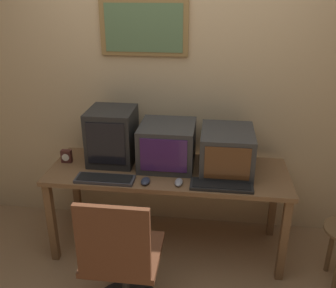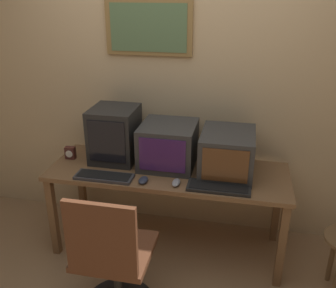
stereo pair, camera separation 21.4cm
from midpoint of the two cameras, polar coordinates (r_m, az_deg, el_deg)
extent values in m
cube|color=#D1B284|center=(3.15, 3.67, 9.04)|extent=(8.00, 0.05, 2.60)
cube|color=olive|center=(3.08, -0.91, 17.30)|extent=(0.70, 0.02, 0.43)
cube|color=#56754C|center=(3.06, -0.97, 17.27)|extent=(0.62, 0.01, 0.37)
cube|color=brown|center=(2.94, 2.09, -4.30)|extent=(1.87, 0.65, 0.04)
cube|color=brown|center=(3.16, -15.24, -10.74)|extent=(0.06, 0.06, 0.69)
cube|color=brown|center=(2.91, 19.00, -14.60)|extent=(0.06, 0.06, 0.69)
cube|color=brown|center=(3.58, -11.36, -6.04)|extent=(0.06, 0.06, 0.69)
cube|color=brown|center=(3.36, 18.07, -8.91)|extent=(0.06, 0.06, 0.69)
cube|color=black|center=(3.05, -6.11, 1.49)|extent=(0.36, 0.37, 0.44)
cube|color=black|center=(2.88, -7.27, 0.27)|extent=(0.30, 0.01, 0.33)
cube|color=#333333|center=(2.95, 2.13, -0.15)|extent=(0.43, 0.44, 0.34)
cube|color=#3D1E56|center=(2.75, 1.33, -1.82)|extent=(0.35, 0.01, 0.26)
cube|color=#333333|center=(2.89, 11.12, -1.33)|extent=(0.40, 0.48, 0.33)
cube|color=#563319|center=(2.66, 10.97, -3.32)|extent=(0.32, 0.01, 0.25)
cube|color=#333338|center=(2.83, -7.59, -4.99)|extent=(0.44, 0.15, 0.02)
cube|color=black|center=(2.83, -7.60, -4.76)|extent=(0.40, 0.12, 0.00)
cube|color=black|center=(2.71, 10.01, -6.58)|extent=(0.45, 0.17, 0.02)
cube|color=black|center=(2.70, 10.02, -6.34)|extent=(0.41, 0.14, 0.00)
ellipsoid|color=#282D3D|center=(2.75, -1.56, -5.56)|extent=(0.07, 0.11, 0.03)
ellipsoid|color=gray|center=(2.72, 3.51, -5.92)|extent=(0.06, 0.12, 0.03)
cube|color=#4C231E|center=(3.18, -12.81, -1.35)|extent=(0.08, 0.05, 0.10)
cylinder|color=white|center=(3.16, -13.00, -1.53)|extent=(0.06, 0.00, 0.06)
cylinder|color=#282828|center=(2.68, -5.28, -19.85)|extent=(0.06, 0.06, 0.43)
cube|color=brown|center=(2.53, -5.48, -15.97)|extent=(0.47, 0.47, 0.04)
cube|color=brown|center=(2.21, -7.43, -14.25)|extent=(0.43, 0.04, 0.47)
cylinder|color=brown|center=(3.16, 25.59, -15.17)|extent=(0.04, 0.04, 0.45)
camera|label=1|loc=(0.11, -87.85, 0.92)|focal=40.00mm
camera|label=2|loc=(0.11, 92.15, -0.92)|focal=40.00mm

